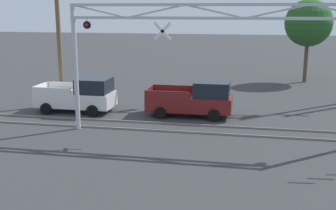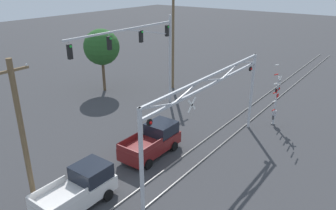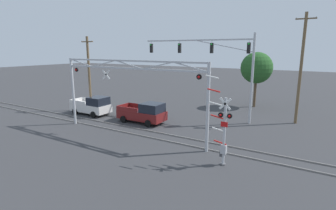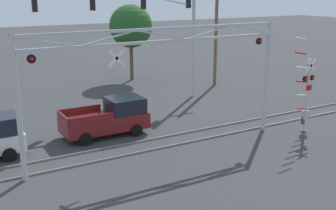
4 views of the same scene
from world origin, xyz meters
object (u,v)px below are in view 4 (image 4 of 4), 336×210
traffic_signal_span (156,18)px  pickup_truck_lead (109,118)px  crossing_gantry (162,65)px  background_tree_beyond_span (131,26)px  crossing_signal_mast (306,97)px  utility_pole_right (216,23)px

traffic_signal_span → pickup_truck_lead: bearing=-138.8°
crossing_gantry → background_tree_beyond_span: background_tree_beyond_span is taller
crossing_signal_mast → pickup_truck_lead: bearing=151.8°
crossing_signal_mast → background_tree_beyond_span: size_ratio=0.82×
traffic_signal_span → utility_pole_right: (7.21, 2.46, -0.76)m
crossing_signal_mast → pickup_truck_lead: (-10.06, 5.39, -1.17)m
pickup_truck_lead → background_tree_beyond_span: (7.72, 13.33, 3.96)m
crossing_signal_mast → background_tree_beyond_span: 19.06m
utility_pole_right → crossing_gantry: bearing=-135.8°
crossing_signal_mast → utility_pole_right: (3.04, 13.01, 3.29)m
crossing_gantry → pickup_truck_lead: size_ratio=2.89×
utility_pole_right → background_tree_beyond_span: bearing=133.3°
crossing_gantry → crossing_signal_mast: bearing=-10.1°
pickup_truck_lead → background_tree_beyond_span: bearing=59.9°
crossing_gantry → utility_pole_right: size_ratio=1.34×
utility_pole_right → crossing_signal_mast: bearing=-103.1°
background_tree_beyond_span → pickup_truck_lead: bearing=-120.1°
crossing_signal_mast → pickup_truck_lead: crossing_signal_mast is taller
crossing_gantry → pickup_truck_lead: 5.41m
crossing_gantry → utility_pole_right: utility_pole_right is taller
crossing_gantry → pickup_truck_lead: bearing=109.4°
crossing_gantry → utility_pole_right: (11.75, 11.45, 0.89)m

